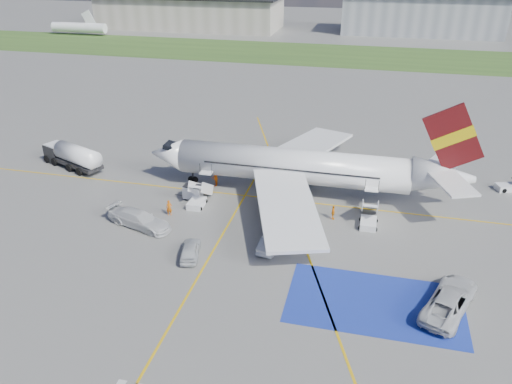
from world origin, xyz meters
TOP-DOWN VIEW (x-y plane):
  - ground at (0.00, 0.00)m, footprint 400.00×400.00m
  - grass_strip at (0.00, 95.00)m, footprint 400.00×30.00m
  - taxiway_line_main at (0.00, 12.00)m, footprint 120.00×0.20m
  - taxiway_line_cross at (-5.00, -10.00)m, footprint 0.20×60.00m
  - taxiway_line_diag at (0.00, 12.00)m, footprint 20.71×56.45m
  - staging_box at (10.00, -4.00)m, footprint 14.00×8.00m
  - terminal_west at (-55.00, 130.00)m, footprint 60.00×22.00m
  - terminal_centre at (20.00, 135.00)m, footprint 48.00×18.00m
  - airliner at (1.51, 14.00)m, footprint 36.81×32.95m
  - airstairs_fwd at (-9.50, 8.70)m, footprint 1.90×5.20m
  - airstairs_aft at (9.00, 8.70)m, footprint 1.90×5.20m
  - fuel_tanker at (-28.46, 14.63)m, footprint 9.54×5.88m
  - gpu_cart at (-10.51, 9.85)m, footprint 2.07×1.38m
  - car_silver_a at (-6.75, -1.14)m, footprint 2.62×4.45m
  - car_silver_b at (0.21, 1.93)m, footprint 2.06×4.51m
  - van_white_a at (15.68, -3.31)m, footprint 4.83×6.58m
  - van_white_b at (-13.71, 2.84)m, footprint 5.98×3.77m
  - crew_fwd at (-11.64, 5.73)m, footprint 0.72×0.60m
  - crew_nose at (-9.14, 13.72)m, footprint 0.85×1.04m
  - crew_aft at (5.34, 8.92)m, footprint 0.49×0.94m

SIDE VIEW (x-z plane):
  - ground at x=0.00m, z-range 0.00..0.00m
  - grass_strip at x=0.00m, z-range 0.00..0.01m
  - taxiway_line_main at x=0.00m, z-range 0.00..0.01m
  - taxiway_line_cross at x=-5.00m, z-range 0.00..0.01m
  - taxiway_line_diag at x=0.00m, z-range 0.00..0.01m
  - staging_box at x=10.00m, z-range 0.00..0.01m
  - airstairs_fwd at x=-9.50m, z-range -1.18..2.42m
  - airstairs_aft at x=9.00m, z-range -1.18..2.42m
  - car_silver_a at x=-6.75m, z-range 0.00..1.42m
  - car_silver_b at x=0.21m, z-range 0.00..1.43m
  - gpu_cart at x=-10.51m, z-range -0.08..1.60m
  - crew_aft at x=5.34m, z-range 0.00..1.53m
  - crew_fwd at x=-11.64m, z-range 0.00..1.70m
  - crew_nose at x=-9.14m, z-range 0.00..1.98m
  - van_white_b at x=-13.71m, z-range 0.00..2.18m
  - van_white_a at x=15.68m, z-range 0.00..2.24m
  - fuel_tanker at x=-28.46m, z-range -0.25..2.93m
  - airliner at x=1.51m, z-range -2.57..9.35m
  - terminal_west at x=-55.00m, z-range 0.00..10.00m
  - terminal_centre at x=20.00m, z-range 0.00..12.00m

